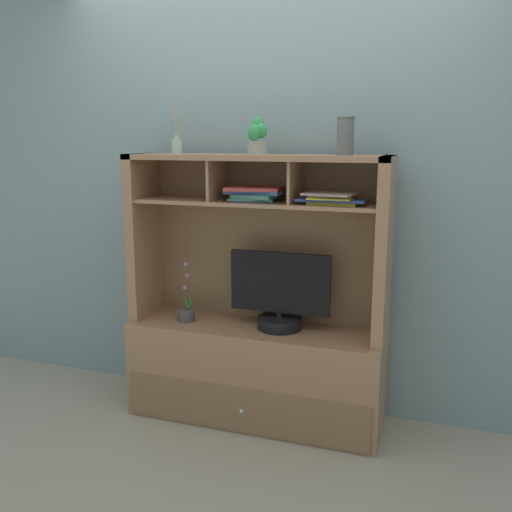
% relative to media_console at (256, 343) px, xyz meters
% --- Properties ---
extents(floor_plane, '(6.00, 6.00, 0.02)m').
position_rel_media_console_xyz_m(floor_plane, '(0.00, -0.01, -0.46)').
color(floor_plane, tan).
rests_on(floor_plane, ground).
extents(back_wall, '(6.00, 0.02, 2.80)m').
position_rel_media_console_xyz_m(back_wall, '(0.00, 0.25, 0.95)').
color(back_wall, gray).
rests_on(back_wall, ground).
extents(media_console, '(1.46, 0.48, 1.52)m').
position_rel_media_console_xyz_m(media_console, '(0.00, 0.00, 0.00)').
color(media_console, '#A27250').
rests_on(media_console, ground).
extents(tv_monitor, '(0.57, 0.25, 0.44)m').
position_rel_media_console_xyz_m(tv_monitor, '(0.14, -0.00, 0.28)').
color(tv_monitor, black).
rests_on(tv_monitor, media_console).
extents(potted_orchid, '(0.11, 0.11, 0.35)m').
position_rel_media_console_xyz_m(potted_orchid, '(-0.42, -0.05, 0.16)').
color(potted_orchid, '#544A4A').
rests_on(potted_orchid, media_console).
extents(magazine_stack_left, '(0.32, 0.26, 0.08)m').
position_rel_media_console_xyz_m(magazine_stack_left, '(-0.00, -0.02, 0.86)').
color(magazine_stack_left, '#292C3D').
rests_on(magazine_stack_left, media_console).
extents(magazine_stack_centre, '(0.36, 0.25, 0.06)m').
position_rel_media_console_xyz_m(magazine_stack_centre, '(0.43, -0.05, 0.85)').
color(magazine_stack_centre, gold).
rests_on(magazine_stack_centre, media_console).
extents(diffuser_bottle, '(0.06, 0.06, 0.27)m').
position_rel_media_console_xyz_m(diffuser_bottle, '(-0.47, -0.00, 1.12)').
color(diffuser_bottle, '#ACC1A9').
rests_on(diffuser_bottle, media_console).
extents(potted_succulent, '(0.12, 0.12, 0.20)m').
position_rel_media_console_xyz_m(potted_succulent, '(-0.00, 0.02, 1.16)').
color(potted_succulent, '#959A8A').
rests_on(potted_succulent, media_console).
extents(ceramic_vase, '(0.09, 0.09, 0.20)m').
position_rel_media_console_xyz_m(ceramic_vase, '(0.47, 0.02, 1.17)').
color(ceramic_vase, '#5C5E5A').
rests_on(ceramic_vase, media_console).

